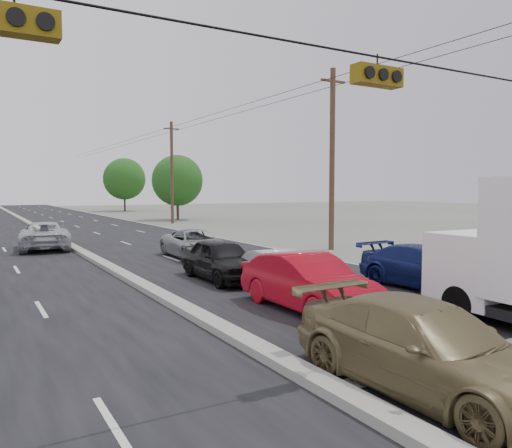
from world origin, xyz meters
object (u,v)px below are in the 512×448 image
at_px(tree_right_mid, 177,181).
at_px(tree_right_far, 124,179).
at_px(tan_sedan, 426,349).
at_px(queue_car_d, 426,268).
at_px(queue_car_c, 196,244).
at_px(queue_car_a, 222,260).
at_px(utility_pole_right_c, 172,172).
at_px(red_sedan, 308,283).
at_px(oncoming_far, 45,236).
at_px(queue_car_b, 280,271).
at_px(utility_pole_right_b, 332,158).

bearing_deg(tree_right_mid, tree_right_far, 87.71).
relative_size(tan_sedan, queue_car_d, 1.03).
height_order(tree_right_mid, queue_car_c, tree_right_mid).
xyz_separation_m(tree_right_mid, queue_car_a, (-12.00, -35.45, -3.57)).
bearing_deg(utility_pole_right_c, tree_right_mid, 63.43).
xyz_separation_m(tan_sedan, red_sedan, (1.60, 5.51, 0.04)).
height_order(tree_right_far, tan_sedan, tree_right_far).
xyz_separation_m(queue_car_c, oncoming_far, (-5.94, 7.53, 0.09)).
height_order(utility_pole_right_c, oncoming_far, utility_pole_right_c).
relative_size(red_sedan, queue_car_b, 1.23).
height_order(tree_right_far, queue_car_c, tree_right_far).
distance_m(tree_right_far, queue_car_c, 55.75).
xyz_separation_m(queue_car_b, oncoming_far, (-5.35, 16.11, 0.13)).
relative_size(utility_pole_right_c, red_sedan, 2.09).
bearing_deg(queue_car_a, queue_car_d, -42.16).
height_order(tree_right_mid, tree_right_far, tree_right_far).
relative_size(utility_pole_right_b, queue_car_d, 2.01).
bearing_deg(utility_pole_right_b, tree_right_far, 86.36).
bearing_deg(tree_right_mid, utility_pole_right_b, -94.76).
relative_size(queue_car_c, queue_car_d, 0.99).
bearing_deg(queue_car_c, tree_right_far, 79.86).
bearing_deg(tree_right_mid, utility_pole_right_c, -116.57).
height_order(red_sedan, queue_car_c, red_sedan).
relative_size(tan_sedan, oncoming_far, 0.92).
bearing_deg(queue_car_d, queue_car_b, 147.57).
bearing_deg(tree_right_far, utility_pole_right_b, -93.64).
xyz_separation_m(utility_pole_right_c, tan_sedan, (-11.10, -41.35, -4.36)).
height_order(tan_sedan, oncoming_far, oncoming_far).
bearing_deg(utility_pole_right_b, utility_pole_right_c, 90.00).
height_order(utility_pole_right_b, tree_right_far, utility_pole_right_b).
relative_size(tree_right_far, queue_car_d, 1.64).
xyz_separation_m(utility_pole_right_b, tree_right_mid, (2.50, 30.00, -0.77)).
height_order(utility_pole_right_b, queue_car_b, utility_pole_right_b).
distance_m(tree_right_far, queue_car_d, 65.96).
height_order(queue_car_a, oncoming_far, oncoming_far).
relative_size(queue_car_a, oncoming_far, 0.81).
xyz_separation_m(tree_right_mid, oncoming_far, (-16.40, -21.86, -3.56)).
relative_size(utility_pole_right_b, queue_car_a, 2.23).
bearing_deg(tree_right_mid, tan_sedan, -106.35).
bearing_deg(utility_pole_right_c, queue_car_a, -107.32).
bearing_deg(queue_car_d, queue_car_c, 105.26).
height_order(tan_sedan, red_sedan, red_sedan).
bearing_deg(queue_car_d, tree_right_mid, 76.97).
xyz_separation_m(tree_right_far, tan_sedan, (-14.60, -71.35, -4.21)).
bearing_deg(queue_car_c, utility_pole_right_b, -2.62).
xyz_separation_m(tree_right_mid, queue_car_b, (-11.05, -37.98, -3.69)).
height_order(utility_pole_right_b, queue_car_a, utility_pole_right_b).
height_order(queue_car_a, queue_car_b, queue_car_a).
bearing_deg(utility_pole_right_c, tree_right_far, 83.35).
distance_m(utility_pole_right_c, tree_right_far, 30.20).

